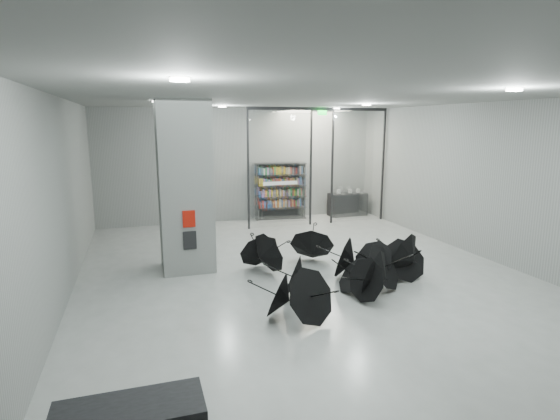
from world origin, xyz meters
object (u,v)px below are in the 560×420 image
object	(u,v)px
bookshelf	(280,191)
shop_counter	(347,204)
umbrella_cluster	(341,272)
column	(185,187)

from	to	relation	value
bookshelf	shop_counter	size ratio (longest dim) A/B	1.43
bookshelf	shop_counter	xyz separation A→B (m)	(2.62, -0.24, -0.60)
bookshelf	umbrella_cluster	xyz separation A→B (m)	(-0.91, -7.03, -0.72)
umbrella_cluster	column	bearing A→B (deg)	142.74
column	shop_counter	bearing A→B (deg)	34.59
bookshelf	umbrella_cluster	world-z (taller)	bookshelf
column	bookshelf	xyz separation A→B (m)	(3.91, 4.75, -0.97)
umbrella_cluster	bookshelf	bearing A→B (deg)	82.61
column	bookshelf	size ratio (longest dim) A/B	1.94
shop_counter	umbrella_cluster	xyz separation A→B (m)	(-3.53, -6.79, -0.12)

